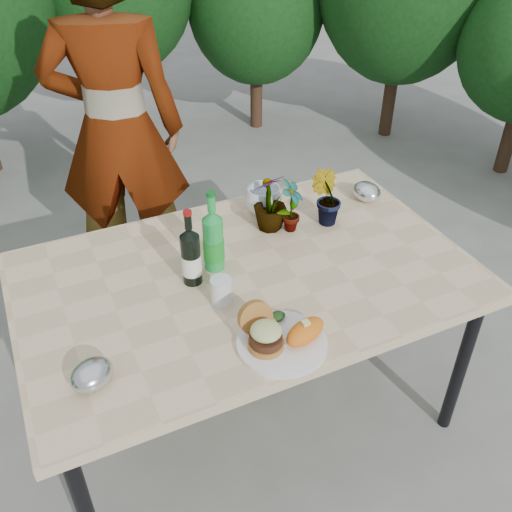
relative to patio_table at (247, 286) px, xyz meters
name	(u,v)px	position (x,y,z in m)	size (l,w,h in m)	color
ground	(248,408)	(0.00, 0.00, -0.69)	(80.00, 80.00, 0.00)	slate
patio_table	(247,286)	(0.00, 0.00, 0.00)	(1.60, 1.00, 0.75)	beige
shrub_hedge	(191,39)	(0.37, 1.53, 0.43)	(6.94, 5.06, 2.12)	#382316
dinner_plate	(282,343)	(-0.05, -0.37, 0.06)	(0.28, 0.28, 0.01)	white
burger_stack	(263,332)	(-0.10, -0.35, 0.12)	(0.11, 0.16, 0.11)	#B7722D
sweet_potato	(305,332)	(0.02, -0.39, 0.10)	(0.15, 0.08, 0.06)	orange
grilled_veg	(274,318)	(-0.03, -0.28, 0.09)	(0.08, 0.05, 0.03)	olive
wine_bottle	(191,257)	(-0.19, 0.04, 0.16)	(0.07, 0.07, 0.29)	black
sparkling_water	(213,241)	(-0.09, 0.08, 0.17)	(0.08, 0.08, 0.31)	green
plastic_cup	(221,291)	(-0.14, -0.11, 0.10)	(0.07, 0.07, 0.10)	silver
seedling_left	(291,206)	(0.27, 0.18, 0.17)	(0.12, 0.08, 0.22)	#2F5F20
seedling_mid	(326,198)	(0.42, 0.17, 0.17)	(0.12, 0.10, 0.22)	#1D511B
seedling_right	(270,202)	(0.21, 0.23, 0.17)	(0.13, 0.13, 0.23)	#255A1F
blue_bowl	(263,200)	(0.23, 0.34, 0.12)	(0.15, 0.15, 0.12)	white
foil_packet_left	(92,374)	(-0.60, -0.28, 0.10)	(0.13, 0.11, 0.08)	#B6B9BD
foil_packet_right	(367,192)	(0.67, 0.25, 0.10)	(0.13, 0.11, 0.08)	silver
person	(117,131)	(-0.18, 1.10, 0.19)	(0.64, 0.42, 1.76)	#906148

